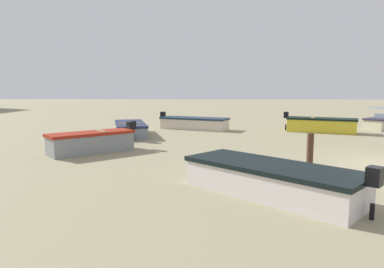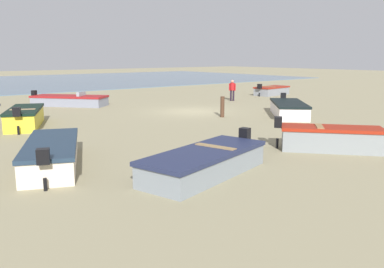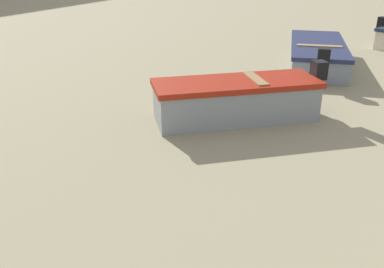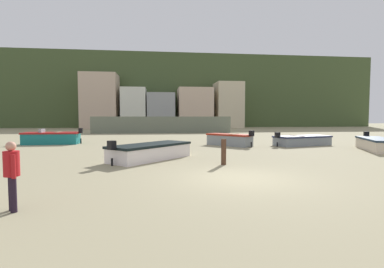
# 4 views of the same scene
# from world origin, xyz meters

# --- Properties ---
(ground_plane) EXTENTS (160.00, 160.00, 0.00)m
(ground_plane) POSITION_xyz_m (0.00, 0.00, 0.00)
(ground_plane) COLOR gray
(tidal_water) EXTENTS (80.00, 36.00, 0.06)m
(tidal_water) POSITION_xyz_m (0.00, -36.00, 0.03)
(tidal_water) COLOR slate
(tidal_water) RESTS_ON ground
(boat_yellow_0) EXTENTS (2.98, 4.39, 1.23)m
(boat_yellow_0) POSITION_xyz_m (9.87, -0.89, 0.46)
(boat_yellow_0) COLOR gold
(boat_yellow_0) RESTS_ON ground
(boat_grey_1) EXTENTS (4.70, 5.08, 1.04)m
(boat_grey_1) POSITION_xyz_m (4.94, -7.64, 0.37)
(boat_grey_1) COLOR gray
(boat_grey_1) RESTS_ON ground
(boat_cream_3) EXTENTS (3.24, 4.84, 1.12)m
(boat_cream_3) POSITION_xyz_m (11.37, 7.17, 0.41)
(boat_cream_3) COLOR beige
(boat_cream_3) RESTS_ON ground
(boat_grey_5) EXTENTS (3.92, 2.01, 1.08)m
(boat_grey_5) POSITION_xyz_m (-12.29, -4.08, 0.39)
(boat_grey_5) COLOR gray
(boat_grey_5) RESTS_ON ground
(boat_grey_6) EXTENTS (4.81, 2.77, 1.06)m
(boat_grey_6) POSITION_xyz_m (8.16, 10.88, 0.38)
(boat_grey_6) COLOR gray
(boat_grey_6) RESTS_ON ground
(boat_grey_7) EXTENTS (3.28, 3.53, 1.21)m
(boat_grey_7) POSITION_xyz_m (2.59, 11.40, 0.46)
(boat_grey_7) COLOR gray
(boat_grey_7) RESTS_ON ground
(boat_white_8) EXTENTS (4.41, 4.52, 1.13)m
(boat_white_8) POSITION_xyz_m (-3.22, 4.94, 0.41)
(boat_white_8) COLOR silver
(boat_white_8) RESTS_ON ground
(mooring_post_near_water) EXTENTS (0.23, 0.23, 1.18)m
(mooring_post_near_water) POSITION_xyz_m (0.13, 2.89, 0.59)
(mooring_post_near_water) COLOR #482E20
(mooring_post_near_water) RESTS_ON ground
(beach_walker_distant) EXTENTS (0.47, 0.49, 1.62)m
(beach_walker_distant) POSITION_xyz_m (-6.19, -2.84, 0.95)
(beach_walker_distant) COLOR black
(beach_walker_distant) RESTS_ON ground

